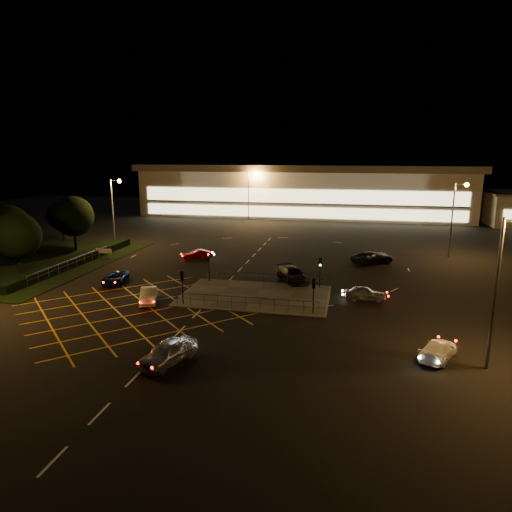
% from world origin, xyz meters
% --- Properties ---
extents(ground, '(180.00, 180.00, 0.00)m').
position_xyz_m(ground, '(0.00, 0.00, 0.00)').
color(ground, black).
rests_on(ground, ground).
extents(pedestrian_island, '(14.00, 9.00, 0.12)m').
position_xyz_m(pedestrian_island, '(2.00, -2.00, 0.06)').
color(pedestrian_island, '#4C4944').
rests_on(pedestrian_island, ground).
extents(grass_verge, '(18.00, 30.00, 0.08)m').
position_xyz_m(grass_verge, '(-28.00, 6.00, 0.04)').
color(grass_verge, black).
rests_on(grass_verge, ground).
extents(hedge, '(2.00, 26.00, 1.00)m').
position_xyz_m(hedge, '(-23.00, 6.00, 0.50)').
color(hedge, black).
rests_on(hedge, ground).
extents(supermarket, '(72.00, 26.50, 10.50)m').
position_xyz_m(supermarket, '(0.00, 61.95, 5.31)').
color(supermarket, beige).
rests_on(supermarket, ground).
extents(streetlight_se, '(1.78, 0.56, 10.03)m').
position_xyz_m(streetlight_se, '(20.44, -14.00, 6.56)').
color(streetlight_se, slate).
rests_on(streetlight_se, ground).
extents(streetlight_nw, '(1.78, 0.56, 10.03)m').
position_xyz_m(streetlight_nw, '(-23.56, 18.00, 6.56)').
color(streetlight_nw, slate).
rests_on(streetlight_nw, ground).
extents(streetlight_ne, '(1.78, 0.56, 10.03)m').
position_xyz_m(streetlight_ne, '(24.44, 20.00, 6.56)').
color(streetlight_ne, slate).
rests_on(streetlight_ne, ground).
extents(streetlight_far_left, '(1.78, 0.56, 10.03)m').
position_xyz_m(streetlight_far_left, '(-9.56, 48.00, 6.56)').
color(streetlight_far_left, slate).
rests_on(streetlight_far_left, ground).
extents(streetlight_far_right, '(1.78, 0.56, 10.03)m').
position_xyz_m(streetlight_far_right, '(30.44, 50.00, 6.56)').
color(streetlight_far_right, slate).
rests_on(streetlight_far_right, ground).
extents(signal_sw, '(0.28, 0.30, 3.15)m').
position_xyz_m(signal_sw, '(-4.00, -5.99, 2.37)').
color(signal_sw, black).
rests_on(signal_sw, pedestrian_island).
extents(signal_se, '(0.28, 0.30, 3.15)m').
position_xyz_m(signal_se, '(8.00, -5.99, 2.37)').
color(signal_se, black).
rests_on(signal_se, pedestrian_island).
extents(signal_nw, '(0.28, 0.30, 3.15)m').
position_xyz_m(signal_nw, '(-4.00, 1.99, 2.37)').
color(signal_nw, black).
rests_on(signal_nw, pedestrian_island).
extents(signal_ne, '(0.28, 0.30, 3.15)m').
position_xyz_m(signal_ne, '(8.00, 1.99, 2.37)').
color(signal_ne, black).
rests_on(signal_ne, pedestrian_island).
extents(tree_b, '(5.40, 5.40, 7.35)m').
position_xyz_m(tree_b, '(-32.00, 6.00, 4.64)').
color(tree_b, black).
rests_on(tree_b, ground).
extents(tree_c, '(5.76, 5.76, 7.84)m').
position_xyz_m(tree_c, '(-28.00, 14.00, 4.95)').
color(tree_c, black).
rests_on(tree_c, ground).
extents(tree_d, '(4.68, 4.68, 6.37)m').
position_xyz_m(tree_d, '(-34.00, 20.00, 4.02)').
color(tree_d, black).
rests_on(tree_d, ground).
extents(tree_e, '(5.40, 5.40, 7.35)m').
position_xyz_m(tree_e, '(-26.00, 0.00, 4.64)').
color(tree_e, black).
rests_on(tree_e, ground).
extents(car_near_silver, '(3.32, 5.00, 1.58)m').
position_xyz_m(car_near_silver, '(-0.72, -17.50, 0.79)').
color(car_near_silver, '#B0B2B7').
rests_on(car_near_silver, ground).
extents(car_queue_white, '(2.79, 4.30, 1.34)m').
position_xyz_m(car_queue_white, '(-7.50, -5.85, 0.67)').
color(car_queue_white, silver).
rests_on(car_queue_white, ground).
extents(car_left_blue, '(2.97, 4.82, 1.25)m').
position_xyz_m(car_left_blue, '(-13.80, -0.61, 0.62)').
color(car_left_blue, '#0D1950').
rests_on(car_left_blue, ground).
extents(car_far_dkgrey, '(4.53, 5.65, 1.53)m').
position_xyz_m(car_far_dkgrey, '(4.90, 4.04, 0.77)').
color(car_far_dkgrey, black).
rests_on(car_far_dkgrey, ground).
extents(car_right_silver, '(3.96, 1.75, 1.33)m').
position_xyz_m(car_right_silver, '(12.53, -1.03, 0.66)').
color(car_right_silver, '#AFB2B6').
rests_on(car_right_silver, ground).
extents(car_circ_red, '(3.91, 2.91, 1.23)m').
position_xyz_m(car_circ_red, '(-8.80, 12.12, 0.62)').
color(car_circ_red, maroon).
rests_on(car_circ_red, ground).
extents(car_east_grey, '(5.93, 5.34, 1.53)m').
position_xyz_m(car_east_grey, '(13.83, 14.44, 0.77)').
color(car_east_grey, black).
rests_on(car_east_grey, ground).
extents(car_approach_white, '(3.44, 4.63, 1.25)m').
position_xyz_m(car_approach_white, '(17.16, -12.97, 0.62)').
color(car_approach_white, white).
rests_on(car_approach_white, ground).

